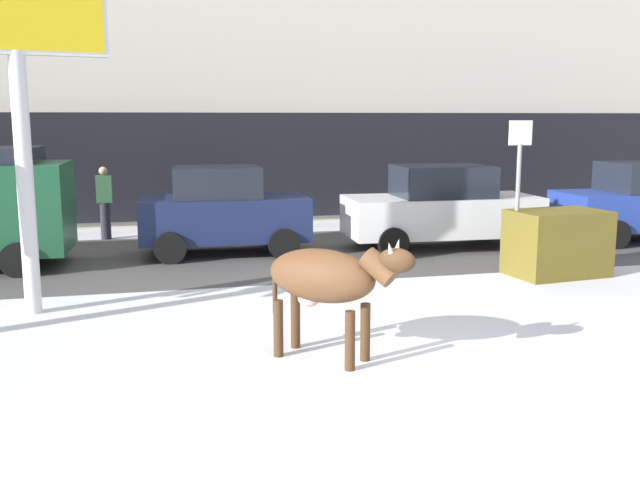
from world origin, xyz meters
name	(u,v)px	position (x,y,z in m)	size (l,w,h in m)	color
ground_plane	(431,388)	(0.00, 0.00, 0.00)	(120.00, 120.00, 0.00)	white
road_strip	(289,254)	(0.00, 7.97, 0.00)	(60.00, 5.60, 0.01)	#514F4C
cow_brown	(327,279)	(-0.87, 1.17, 0.99)	(1.66, 1.61, 1.54)	brown
billboard	(13,12)	(-4.61, 4.21, 4.31)	(2.51, 0.72, 5.56)	silver
car_navy_hatchback	(223,211)	(-1.37, 8.28, 0.93)	(3.56, 2.03, 1.86)	#19234C
car_white_sedan	(441,208)	(3.40, 7.82, 0.91)	(4.26, 2.10, 1.84)	white
pedestrian_near_billboard	(105,203)	(-3.90, 10.83, 0.88)	(0.36, 0.24, 1.73)	#282833
dumpster	(557,243)	(4.38, 4.75, 0.60)	(1.70, 1.10, 1.20)	brown
street_sign	(518,185)	(3.64, 4.93, 1.67)	(0.44, 0.08, 2.82)	gray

